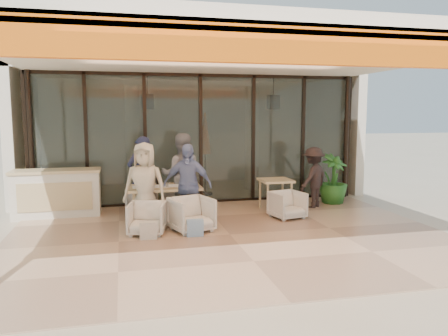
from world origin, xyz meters
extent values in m
plane|color=#C6B293|center=(0.00, 0.00, 0.00)|extent=(70.00, 70.00, 0.00)
cube|color=tan|center=(0.00, 0.00, 0.01)|extent=(8.00, 6.00, 0.01)
cube|color=silver|center=(0.00, 0.00, 3.30)|extent=(8.00, 6.00, 0.20)
cube|color=#E25D0B|center=(0.00, -2.94, 3.02)|extent=(8.00, 0.12, 0.45)
cube|color=orange|center=(0.00, -2.25, 3.14)|extent=(8.00, 1.50, 0.06)
cylinder|color=black|center=(-3.88, 2.88, 1.60)|extent=(0.12, 0.12, 3.20)
cylinder|color=black|center=(3.88, 2.88, 1.60)|extent=(0.12, 0.12, 3.20)
cube|color=#9EADA3|center=(0.00, 3.00, 1.60)|extent=(8.00, 0.03, 3.20)
cube|color=black|center=(0.00, 3.00, 0.04)|extent=(8.00, 0.10, 0.08)
cube|color=black|center=(0.00, 3.00, 3.16)|extent=(8.00, 0.10, 0.08)
cube|color=black|center=(-4.00, 3.00, 1.60)|extent=(0.08, 0.10, 3.20)
cube|color=black|center=(-2.70, 3.00, 1.60)|extent=(0.08, 0.10, 3.20)
cube|color=black|center=(-1.35, 3.00, 1.60)|extent=(0.08, 0.10, 3.20)
cube|color=black|center=(0.00, 3.00, 1.60)|extent=(0.08, 0.10, 3.20)
cube|color=black|center=(1.35, 3.00, 1.60)|extent=(0.08, 0.10, 3.20)
cube|color=black|center=(2.70, 3.00, 1.60)|extent=(0.08, 0.10, 3.20)
cube|color=black|center=(4.00, 3.00, 1.60)|extent=(0.08, 0.10, 3.20)
cube|color=silver|center=(0.00, 6.50, 1.70)|extent=(9.00, 0.25, 3.40)
cube|color=silver|center=(-4.40, 4.75, 1.70)|extent=(0.25, 3.50, 3.40)
cube|color=silver|center=(4.40, 4.75, 1.70)|extent=(0.25, 3.50, 3.40)
cube|color=silver|center=(0.00, 4.75, 3.40)|extent=(9.00, 3.50, 0.25)
cube|color=#D9BE84|center=(0.00, 4.75, 0.01)|extent=(8.00, 3.50, 0.02)
cylinder|color=silver|center=(-1.60, 4.60, 1.50)|extent=(0.40, 0.40, 3.00)
cylinder|color=silver|center=(1.80, 4.60, 1.50)|extent=(0.40, 0.40, 3.00)
cylinder|color=black|center=(-1.20, 4.20, 3.00)|extent=(0.03, 0.03, 0.70)
cube|color=black|center=(-1.20, 4.20, 2.55)|extent=(0.30, 0.30, 0.40)
sphere|color=#FFBF72|center=(-1.20, 4.20, 2.55)|extent=(0.18, 0.18, 0.18)
cylinder|color=black|center=(2.30, 4.20, 3.00)|extent=(0.03, 0.03, 0.70)
cube|color=black|center=(2.30, 4.20, 2.55)|extent=(0.30, 0.30, 0.40)
sphere|color=#FFBF72|center=(2.30, 4.20, 2.55)|extent=(0.18, 0.18, 0.18)
cylinder|color=black|center=(0.30, 4.00, 0.05)|extent=(0.40, 0.40, 0.05)
cylinder|color=black|center=(0.30, 4.00, 1.05)|extent=(0.04, 0.04, 2.10)
cone|color=orange|center=(0.30, 4.00, 1.70)|extent=(0.32, 0.32, 1.10)
cube|color=silver|center=(-3.30, 2.30, 0.50)|extent=(1.80, 0.60, 1.00)
cube|color=#D9BE84|center=(-3.30, 2.30, 1.01)|extent=(1.85, 0.65, 0.06)
cube|color=#D9BE84|center=(-3.30, 1.99, 0.50)|extent=(1.50, 0.02, 0.60)
cube|color=#D9BE84|center=(-1.07, 1.38, 0.72)|extent=(1.50, 0.90, 0.05)
cube|color=white|center=(-1.07, 1.38, 0.74)|extent=(1.30, 0.35, 0.01)
cylinder|color=#D9BE84|center=(-1.69, 1.06, 0.35)|extent=(0.06, 0.06, 0.70)
cylinder|color=#D9BE84|center=(-0.45, 1.06, 0.35)|extent=(0.06, 0.06, 0.70)
cylinder|color=#D9BE84|center=(-1.69, 1.70, 0.35)|extent=(0.06, 0.06, 0.70)
cylinder|color=#D9BE84|center=(-0.45, 1.70, 0.35)|extent=(0.06, 0.06, 0.70)
cylinder|color=white|center=(-1.52, 1.23, 0.81)|extent=(0.06, 0.06, 0.11)
cylinder|color=white|center=(-1.32, 1.58, 0.81)|extent=(0.06, 0.06, 0.11)
cylinder|color=white|center=(-1.02, 1.28, 0.81)|extent=(0.06, 0.06, 0.11)
cylinder|color=white|center=(-0.77, 1.56, 0.81)|extent=(0.06, 0.06, 0.11)
cylinder|color=white|center=(-0.57, 1.18, 0.81)|extent=(0.06, 0.06, 0.11)
cylinder|color=#9C5416|center=(-1.62, 1.53, 0.83)|extent=(0.07, 0.07, 0.16)
cylinder|color=black|center=(-1.17, 1.66, 0.83)|extent=(0.09, 0.09, 0.17)
cylinder|color=black|center=(-1.17, 1.66, 0.93)|extent=(0.10, 0.10, 0.01)
cylinder|color=white|center=(-1.52, 1.08, 0.76)|extent=(0.22, 0.22, 0.01)
cylinder|color=white|center=(-0.62, 1.08, 0.76)|extent=(0.22, 0.22, 0.01)
cylinder|color=white|center=(-1.52, 1.70, 0.76)|extent=(0.22, 0.22, 0.01)
cylinder|color=white|center=(-0.62, 1.70, 0.76)|extent=(0.22, 0.22, 0.01)
imported|color=silver|center=(-1.49, 2.33, 0.33)|extent=(0.75, 0.72, 0.66)
imported|color=silver|center=(-0.65, 2.33, 0.35)|extent=(0.76, 0.72, 0.71)
imported|color=silver|center=(-1.49, 0.43, 0.34)|extent=(0.77, 0.74, 0.67)
imported|color=silver|center=(-0.65, 0.43, 0.37)|extent=(0.89, 0.86, 0.74)
imported|color=#1B203B|center=(-1.49, 1.83, 0.88)|extent=(0.72, 0.54, 1.76)
imported|color=slate|center=(-0.65, 1.83, 0.91)|extent=(0.97, 0.80, 1.82)
imported|color=beige|center=(-1.49, 0.93, 0.85)|extent=(0.95, 0.76, 1.69)
imported|color=#6D82B6|center=(-0.65, 0.93, 0.83)|extent=(1.05, 0.67, 1.65)
cube|color=silver|center=(-1.49, 0.03, 0.17)|extent=(0.30, 0.10, 0.34)
cube|color=#99BFD8|center=(-0.65, 0.03, 0.17)|extent=(0.30, 0.10, 0.34)
cube|color=#D9BE84|center=(1.51, 1.74, 0.72)|extent=(0.70, 0.70, 0.05)
cylinder|color=#D9BE84|center=(1.23, 1.46, 0.35)|extent=(0.05, 0.05, 0.70)
cylinder|color=#D9BE84|center=(1.79, 1.46, 0.35)|extent=(0.05, 0.05, 0.70)
cylinder|color=#D9BE84|center=(1.23, 2.02, 0.35)|extent=(0.05, 0.05, 0.70)
cylinder|color=#D9BE84|center=(1.79, 2.02, 0.35)|extent=(0.05, 0.05, 0.70)
imported|color=silver|center=(1.51, 0.99, 0.33)|extent=(0.76, 0.73, 0.66)
imported|color=black|center=(2.50, 1.85, 0.73)|extent=(1.08, 0.99, 1.46)
imported|color=#1E5919|center=(3.18, 2.18, 0.63)|extent=(0.91, 0.91, 1.25)
camera|label=1|loc=(-1.89, -7.61, 2.26)|focal=35.00mm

